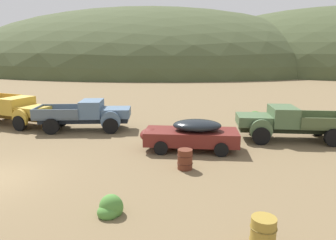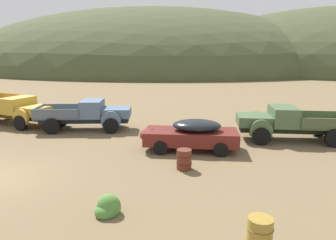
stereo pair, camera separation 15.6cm
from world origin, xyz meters
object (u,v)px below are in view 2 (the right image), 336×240
at_px(truck_chalk_blue, 91,114).
at_px(car_oxblood, 188,134).
at_px(truck_faded_yellow, 17,110).
at_px(oil_drum_foreground, 184,159).
at_px(truck_weathered_green, 284,123).
at_px(oil_drum_by_truck, 260,234).

distance_m(truck_chalk_blue, car_oxblood, 7.23).
height_order(truck_faded_yellow, oil_drum_foreground, truck_faded_yellow).
xyz_separation_m(truck_faded_yellow, car_oxblood, (12.19, -3.00, -0.20)).
distance_m(truck_chalk_blue, oil_drum_foreground, 8.85).
bearing_deg(car_oxblood, oil_drum_foreground, 88.47).
height_order(truck_faded_yellow, truck_chalk_blue, truck_faded_yellow).
height_order(truck_weathered_green, oil_drum_by_truck, truck_weathered_green).
distance_m(truck_chalk_blue, truck_weathered_green, 11.58).
height_order(truck_faded_yellow, car_oxblood, truck_faded_yellow).
bearing_deg(truck_chalk_blue, truck_faded_yellow, 163.30).
bearing_deg(oil_drum_foreground, truck_chalk_blue, 141.51).
bearing_deg(truck_chalk_blue, car_oxblood, -37.88).
relative_size(truck_weathered_green, oil_drum_by_truck, 7.20).
height_order(truck_chalk_blue, truck_weathered_green, same).
relative_size(truck_chalk_blue, truck_weathered_green, 0.97).
bearing_deg(oil_drum_by_truck, car_oxblood, 111.56).
relative_size(truck_faded_yellow, truck_chalk_blue, 1.04).
distance_m(car_oxblood, oil_drum_by_truck, 8.35).
bearing_deg(oil_drum_foreground, truck_weathered_green, 50.51).
bearing_deg(truck_chalk_blue, oil_drum_foreground, -53.40).
bearing_deg(oil_drum_by_truck, oil_drum_foreground, 118.91).
relative_size(truck_faded_yellow, truck_weathered_green, 1.01).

